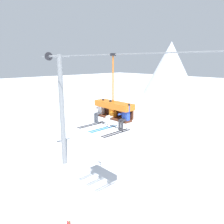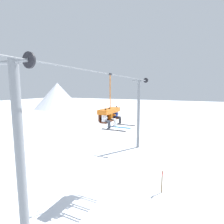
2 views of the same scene
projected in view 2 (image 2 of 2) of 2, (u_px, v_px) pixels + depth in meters
The scene contains 10 objects.
ground_plane at pixel (106, 180), 13.92m from camera, with size 200.00×200.00×0.00m, color silver.
mountain_peak_east at pixel (57, 96), 64.00m from camera, with size 16.51×16.51×9.29m.
lift_tower_near at pixel (21, 163), 6.72m from camera, with size 0.36×1.88×8.49m.
lift_tower_far at pixel (139, 112), 21.18m from camera, with size 0.36×1.88×8.49m.
lift_cable at pixel (120, 76), 13.12m from camera, with size 18.08×0.05×0.05m.
chairlift_chair at pixel (109, 112), 12.00m from camera, with size 2.25×0.74×3.52m.
skier_white at pixel (106, 119), 11.13m from camera, with size 0.48×1.70×1.34m.
skier_orange at pixel (112, 117), 11.95m from camera, with size 0.48×1.70×1.34m.
skier_blue at pixel (117, 115), 12.77m from camera, with size 0.48×1.70×1.34m.
trail_sign at pixel (162, 181), 12.14m from camera, with size 0.36×0.08×1.60m.
Camera 2 is at (-11.68, -5.90, 7.25)m, focal length 28.00 mm.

